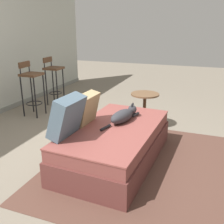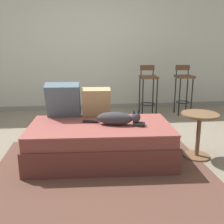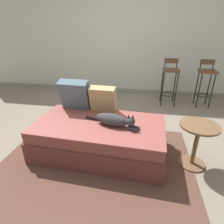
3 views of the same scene
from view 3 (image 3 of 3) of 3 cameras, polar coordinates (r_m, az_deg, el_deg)
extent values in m
plane|color=slate|center=(2.96, -1.89, -7.28)|extent=(16.00, 16.00, 0.00)
cube|color=#B7BCB2|center=(4.74, 3.74, 21.51)|extent=(8.00, 0.10, 2.60)
cube|color=gray|center=(4.92, 3.26, 6.71)|extent=(8.00, 0.02, 0.09)
cube|color=brown|center=(2.41, -5.36, -15.94)|extent=(2.37, 2.01, 0.01)
cube|color=brown|center=(2.55, -3.75, -9.26)|extent=(1.71, 0.99, 0.29)
cube|color=brown|center=(2.43, -3.90, -4.95)|extent=(1.67, 0.95, 0.16)
cube|color=brown|center=(2.40, -3.94, -3.51)|extent=(1.69, 0.97, 0.02)
cube|color=#4C6070|center=(2.76, -11.21, 5.26)|extent=(0.44, 0.29, 0.45)
cube|color=tan|center=(2.64, -2.77, 3.98)|extent=(0.37, 0.22, 0.38)
ellipsoid|color=#333338|center=(2.31, -0.08, -2.31)|extent=(0.45, 0.27, 0.15)
sphere|color=#333338|center=(2.22, 5.64, -2.97)|extent=(0.11, 0.11, 0.11)
cone|color=black|center=(2.19, 5.07, -1.23)|extent=(0.03, 0.03, 0.04)
cone|color=black|center=(2.19, 6.38, -1.32)|extent=(0.03, 0.03, 0.04)
cylinder|color=#333338|center=(2.22, 6.22, -5.18)|extent=(0.14, 0.07, 0.04)
cylinder|color=#333338|center=(2.27, 6.70, -4.49)|extent=(0.14, 0.07, 0.04)
cylinder|color=black|center=(2.48, -6.12, -1.85)|extent=(0.18, 0.07, 0.03)
cylinder|color=black|center=(4.06, 15.14, 6.63)|extent=(0.02, 0.02, 0.72)
cylinder|color=black|center=(4.09, 18.95, 6.30)|extent=(0.02, 0.02, 0.72)
cylinder|color=black|center=(4.32, 14.89, 7.74)|extent=(0.02, 0.02, 0.72)
cylinder|color=black|center=(4.35, 18.49, 7.42)|extent=(0.02, 0.02, 0.72)
torus|color=black|center=(4.25, 16.63, 5.21)|extent=(0.29, 0.29, 0.02)
cube|color=brown|center=(4.11, 17.54, 12.11)|extent=(0.32, 0.32, 0.04)
cylinder|color=black|center=(4.21, 15.81, 13.61)|extent=(0.02, 0.02, 0.18)
cylinder|color=black|center=(4.24, 19.11, 13.27)|extent=(0.02, 0.02, 0.18)
cube|color=brown|center=(4.21, 17.63, 14.67)|extent=(0.28, 0.03, 0.10)
cylinder|color=black|center=(4.20, 24.98, 5.77)|extent=(0.02, 0.02, 0.72)
cylinder|color=black|center=(4.27, 28.14, 5.44)|extent=(0.02, 0.02, 0.72)
cylinder|color=black|center=(4.43, 24.27, 6.79)|extent=(0.02, 0.02, 0.72)
cylinder|color=black|center=(4.50, 27.29, 6.46)|extent=(0.02, 0.02, 0.72)
torus|color=black|center=(4.39, 25.88, 4.61)|extent=(0.26, 0.26, 0.02)
cube|color=brown|center=(4.26, 27.14, 10.98)|extent=(0.32, 0.32, 0.04)
cylinder|color=black|center=(4.34, 25.34, 12.49)|extent=(0.02, 0.02, 0.18)
cylinder|color=black|center=(4.40, 28.39, 12.06)|extent=(0.02, 0.02, 0.18)
cube|color=brown|center=(4.35, 27.11, 13.43)|extent=(0.28, 0.03, 0.10)
cylinder|color=brown|center=(2.47, 24.03, -9.51)|extent=(0.05, 0.05, 0.53)
cylinder|color=brown|center=(2.61, 23.04, -14.18)|extent=(0.32, 0.32, 0.02)
cylinder|color=brown|center=(2.34, 25.20, -3.83)|extent=(0.44, 0.44, 0.02)
camera|label=1|loc=(3.38, -63.76, 11.82)|focal=42.00mm
camera|label=2|loc=(1.15, -123.91, -26.20)|focal=42.00mm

